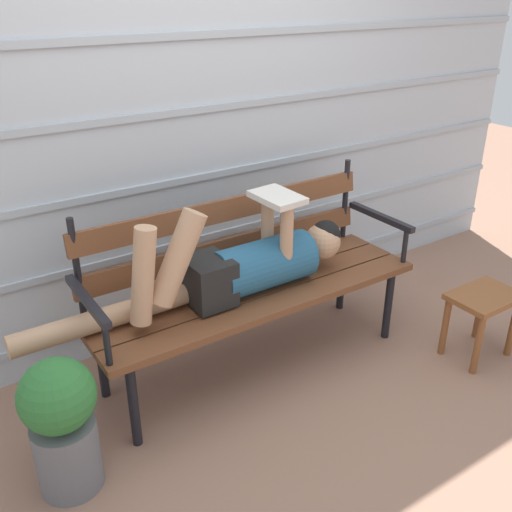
# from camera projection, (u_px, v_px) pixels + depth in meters

# --- Properties ---
(ground_plane) EXTENTS (12.00, 12.00, 0.00)m
(ground_plane) POSITION_uv_depth(u_px,v_px,m) (263.00, 370.00, 3.00)
(ground_plane) COLOR #936B56
(house_siding) EXTENTS (4.95, 0.08, 2.50)m
(house_siding) POSITION_uv_depth(u_px,v_px,m) (194.00, 109.00, 2.94)
(house_siding) COLOR #B2BCC6
(house_siding) RESTS_ON ground
(park_bench) EXTENTS (1.72, 0.52, 0.93)m
(park_bench) POSITION_uv_depth(u_px,v_px,m) (248.00, 275.00, 2.89)
(park_bench) COLOR brown
(park_bench) RESTS_ON ground
(reclining_person) EXTENTS (1.68, 0.27, 0.53)m
(reclining_person) POSITION_uv_depth(u_px,v_px,m) (239.00, 266.00, 2.74)
(reclining_person) COLOR #23567A
(footstool) EXTENTS (0.37, 0.26, 0.37)m
(footstool) POSITION_uv_depth(u_px,v_px,m) (482.00, 309.00, 3.01)
(footstool) COLOR brown
(footstool) RESTS_ON ground
(potted_plant) EXTENTS (0.29, 0.29, 0.59)m
(potted_plant) POSITION_uv_depth(u_px,v_px,m) (62.00, 422.00, 2.19)
(potted_plant) COLOR slate
(potted_plant) RESTS_ON ground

